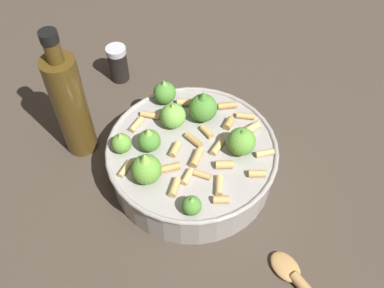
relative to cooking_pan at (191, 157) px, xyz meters
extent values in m
plane|color=#42382D|center=(0.00, 0.00, -0.04)|extent=(2.40, 2.40, 0.00)
cylinder|color=#9E9993|center=(0.00, 0.00, -0.01)|extent=(0.27, 0.27, 0.07)
torus|color=#9E9993|center=(0.00, 0.00, 0.02)|extent=(0.28, 0.28, 0.01)
sphere|color=#609E38|center=(-0.07, 0.03, 0.05)|extent=(0.05, 0.05, 0.05)
cone|color=#4C8933|center=(-0.07, 0.03, 0.07)|extent=(0.02, 0.02, 0.01)
sphere|color=#609E38|center=(0.08, 0.04, 0.05)|extent=(0.05, 0.05, 0.05)
cone|color=#8CC64C|center=(0.08, 0.04, 0.07)|extent=(0.02, 0.02, 0.02)
sphere|color=#4C8933|center=(-0.04, -0.06, 0.05)|extent=(0.05, 0.05, 0.05)
cone|color=#4C8933|center=(-0.04, -0.06, 0.07)|extent=(0.03, 0.03, 0.02)
sphere|color=#4C8933|center=(0.02, -0.11, 0.04)|extent=(0.04, 0.04, 0.04)
cone|color=#75B247|center=(0.02, -0.11, 0.07)|extent=(0.02, 0.02, 0.02)
sphere|color=#4C8933|center=(0.03, 0.11, 0.04)|extent=(0.03, 0.03, 0.03)
cone|color=#75B247|center=(0.03, 0.11, 0.05)|extent=(0.01, 0.01, 0.01)
sphere|color=#609E38|center=(0.11, -0.02, 0.04)|extent=(0.03, 0.03, 0.03)
cone|color=#8CC64C|center=(0.11, -0.02, 0.06)|extent=(0.02, 0.02, 0.01)
sphere|color=#4C8933|center=(0.06, -0.02, 0.04)|extent=(0.04, 0.04, 0.04)
cone|color=#8CC64C|center=(0.06, -0.02, 0.06)|extent=(0.02, 0.02, 0.02)
sphere|color=#75B247|center=(0.02, -0.06, 0.05)|extent=(0.04, 0.04, 0.04)
cone|color=#8CC64C|center=(0.02, -0.06, 0.07)|extent=(0.02, 0.02, 0.02)
cylinder|color=tan|center=(-0.01, 0.11, 0.03)|extent=(0.02, 0.02, 0.01)
cylinder|color=tan|center=(0.04, 0.03, 0.03)|extent=(0.03, 0.01, 0.01)
cylinder|color=tan|center=(0.02, 0.06, 0.03)|extent=(0.03, 0.03, 0.01)
cylinder|color=tan|center=(0.04, 0.07, 0.03)|extent=(0.03, 0.03, 0.01)
cylinder|color=tan|center=(0.00, 0.03, 0.03)|extent=(0.03, 0.03, 0.01)
cylinder|color=tan|center=(-0.11, -0.01, 0.03)|extent=(0.03, 0.02, 0.01)
cylinder|color=tan|center=(-0.08, -0.07, 0.03)|extent=(0.03, 0.02, 0.01)
cylinder|color=tan|center=(0.05, -0.08, 0.03)|extent=(0.03, 0.02, 0.01)
cylinder|color=tan|center=(-0.07, -0.03, 0.03)|extent=(0.02, 0.02, 0.01)
cylinder|color=tan|center=(-0.03, -0.02, 0.03)|extent=(0.02, 0.03, 0.01)
cylinder|color=tan|center=(-0.01, -0.09, 0.03)|extent=(0.03, 0.02, 0.01)
cylinder|color=tan|center=(-0.01, -0.01, 0.03)|extent=(0.03, 0.03, 0.01)
cylinder|color=tan|center=(-0.04, 0.05, 0.03)|extent=(0.03, 0.02, 0.01)
cylinder|color=tan|center=(-0.02, 0.08, 0.03)|extent=(0.02, 0.03, 0.01)
cylinder|color=tan|center=(0.08, -0.07, 0.03)|extent=(0.03, 0.03, 0.01)
cylinder|color=tan|center=(-0.11, -0.04, 0.03)|extent=(0.03, 0.02, 0.01)
cylinder|color=tan|center=(0.03, 0.00, 0.03)|extent=(0.02, 0.03, 0.01)
cylinder|color=tan|center=(-0.04, 0.01, 0.03)|extent=(0.03, 0.03, 0.01)
cylinder|color=tan|center=(-0.08, 0.08, 0.03)|extent=(0.03, 0.02, 0.01)
cylinder|color=tan|center=(-0.05, -0.09, 0.03)|extent=(0.03, 0.02, 0.01)
cylinder|color=tan|center=(-0.11, 0.05, 0.03)|extent=(0.03, 0.01, 0.01)
cylinder|color=tan|center=(0.11, 0.02, 0.03)|extent=(0.03, 0.03, 0.01)
cylinder|color=tan|center=(-0.01, 0.06, 0.03)|extent=(0.03, 0.02, 0.01)
cylinder|color=black|center=(0.08, -0.27, -0.01)|extent=(0.04, 0.04, 0.07)
cylinder|color=silver|center=(0.08, -0.27, 0.03)|extent=(0.04, 0.04, 0.01)
cylinder|color=#4C3814|center=(0.17, -0.11, 0.05)|extent=(0.05, 0.05, 0.20)
cylinder|color=#4C3814|center=(0.17, -0.11, 0.17)|extent=(0.02, 0.02, 0.04)
cylinder|color=black|center=(0.17, -0.11, 0.20)|extent=(0.03, 0.03, 0.02)
ellipsoid|color=#B2844C|center=(-0.09, 0.20, -0.04)|extent=(0.05, 0.06, 0.01)
camera|label=1|loc=(0.11, 0.41, 0.56)|focal=39.80mm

